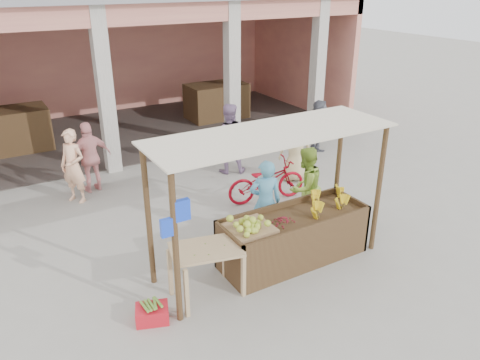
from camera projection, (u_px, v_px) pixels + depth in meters
ground at (269, 267)px, 8.01m from camera, size 60.00×60.00×0.00m
market_building at (107, 44)px, 13.99m from camera, size 14.40×6.40×4.20m
fruit_stall at (293, 239)px, 8.08m from camera, size 2.60×0.95×0.80m
stall_awning at (269, 158)px, 7.26m from camera, size 4.09×1.35×2.39m
banana_heap at (328, 202)px, 8.28m from camera, size 1.01×0.55×0.18m
melon_tray at (248, 225)px, 7.52m from camera, size 0.78×0.68×0.21m
berry_heap at (283, 220)px, 7.72m from camera, size 0.43×0.35×0.14m
side_table at (206, 256)px, 7.03m from camera, size 1.18×0.93×0.85m
papaya_pile at (206, 243)px, 6.93m from camera, size 0.65×0.37×0.19m
red_crate at (152, 314)px, 6.72m from camera, size 0.55×0.47×0.24m
plantain_bundle at (151, 305)px, 6.66m from camera, size 0.34×0.24×0.07m
produce_sacks at (243, 138)px, 13.37m from camera, size 0.83×0.78×0.63m
vendor_blue at (265, 199)px, 8.45m from camera, size 0.78×0.69×1.73m
vendor_green at (305, 186)px, 9.03m from camera, size 0.91×0.64×1.72m
motorcycle at (266, 180)px, 10.19m from camera, size 0.94×1.95×0.97m
shopper_b at (90, 155)px, 10.52m from camera, size 1.09×0.68×1.75m
shopper_c at (296, 146)px, 11.07m from camera, size 1.00×0.87×1.76m
shopper_d at (319, 124)px, 13.13m from camera, size 1.04×1.51×1.51m
shopper_e at (73, 165)px, 10.03m from camera, size 0.77×0.79×1.70m
shopper_f at (228, 135)px, 11.52m from camera, size 1.08×0.89×1.93m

